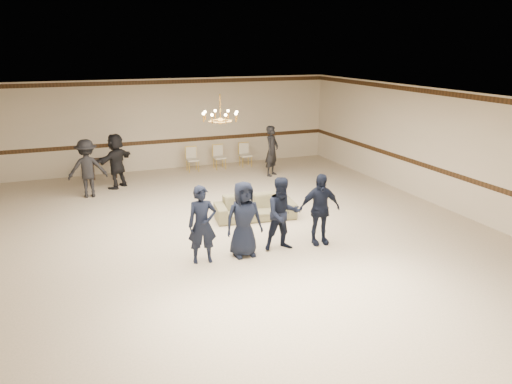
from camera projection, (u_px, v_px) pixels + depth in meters
room at (234, 168)px, 11.33m from camera, size 12.01×14.01×3.21m
chair_rail at (171, 141)px, 17.73m from camera, size 12.00×0.02×0.14m
crown_molding at (168, 82)px, 17.13m from camera, size 12.00×0.02×0.14m
chandelier at (220, 108)px, 11.86m from camera, size 0.94×0.94×0.89m
boy_a at (202, 225)px, 10.03m from camera, size 0.64×0.46×1.63m
boy_b at (244, 219)px, 10.35m from camera, size 0.80×0.52×1.63m
boy_c at (283, 214)px, 10.66m from camera, size 0.84×0.68×1.63m
boy_d at (320, 209)px, 10.98m from camera, size 0.99×0.50×1.63m
settee at (255, 207)px, 12.71m from camera, size 2.14×1.06×0.60m
adult_left at (87, 168)px, 14.39m from camera, size 1.13×0.67×1.72m
adult_mid at (116, 161)px, 15.33m from camera, size 1.52×1.44×1.72m
adult_right at (272, 151)px, 16.76m from camera, size 0.74×0.72×1.72m
banquet_chair_left at (193, 160)px, 17.43m from camera, size 0.42×0.42×0.85m
banquet_chair_mid at (220, 157)px, 17.78m from camera, size 0.43×0.43×0.85m
banquet_chair_right at (246, 155)px, 18.13m from camera, size 0.42×0.42×0.85m
console_table at (104, 168)px, 16.58m from camera, size 0.83×0.41×0.68m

